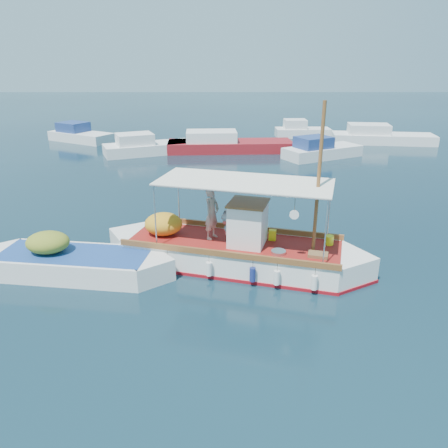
{
  "coord_description": "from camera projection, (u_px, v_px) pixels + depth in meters",
  "views": [
    {
      "loc": [
        -0.86,
        -14.38,
        7.05
      ],
      "look_at": [
        -0.83,
        0.0,
        1.49
      ],
      "focal_mm": 35.0,
      "sensor_mm": 36.0,
      "label": 1
    }
  ],
  "objects": [
    {
      "name": "bg_boat_e",
      "position": [
        380.0,
        137.0,
        37.51
      ],
      "size": [
        8.71,
        3.69,
        1.8
      ],
      "rotation": [
        0.0,
        0.0,
        -0.13
      ],
      "color": "silver",
      "rests_on": "ground"
    },
    {
      "name": "bg_boat_nw",
      "position": [
        146.0,
        148.0,
        33.36
      ],
      "size": [
        7.02,
        4.7,
        1.8
      ],
      "rotation": [
        0.0,
        0.0,
        0.38
      ],
      "color": "silver",
      "rests_on": "ground"
    },
    {
      "name": "bg_boat_far_w",
      "position": [
        80.0,
        136.0,
        38.37
      ],
      "size": [
        6.24,
        4.94,
        1.8
      ],
      "rotation": [
        0.0,
        0.0,
        -0.53
      ],
      "color": "silver",
      "rests_on": "ground"
    },
    {
      "name": "dinghy",
      "position": [
        73.0,
        264.0,
        14.98
      ],
      "size": [
        7.0,
        2.66,
        1.72
      ],
      "rotation": [
        0.0,
        0.0,
        -0.14
      ],
      "color": "white",
      "rests_on": "ground"
    },
    {
      "name": "fishing_caique",
      "position": [
        232.0,
        251.0,
        15.58
      ],
      "size": [
        9.49,
        4.53,
        6.01
      ],
      "rotation": [
        0.0,
        0.0,
        -0.28
      ],
      "color": "white",
      "rests_on": "ground"
    },
    {
      "name": "bg_boat_far_n",
      "position": [
        301.0,
        132.0,
        40.35
      ],
      "size": [
        5.0,
        2.09,
        1.8
      ],
      "rotation": [
        0.0,
        0.0,
        0.02
      ],
      "color": "silver",
      "rests_on": "ground"
    },
    {
      "name": "bg_boat_n",
      "position": [
        226.0,
        145.0,
        34.29
      ],
      "size": [
        9.83,
        3.29,
        1.8
      ],
      "rotation": [
        0.0,
        0.0,
        0.05
      ],
      "color": "maroon",
      "rests_on": "ground"
    },
    {
      "name": "bg_boat_ne",
      "position": [
        320.0,
        151.0,
        32.11
      ],
      "size": [
        6.26,
        4.69,
        1.8
      ],
      "rotation": [
        0.0,
        0.0,
        0.48
      ],
      "color": "silver",
      "rests_on": "ground"
    },
    {
      "name": "ground",
      "position": [
        247.0,
        262.0,
        15.96
      ],
      "size": [
        160.0,
        160.0,
        0.0
      ],
      "primitive_type": "plane",
      "color": "black",
      "rests_on": "ground"
    }
  ]
}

